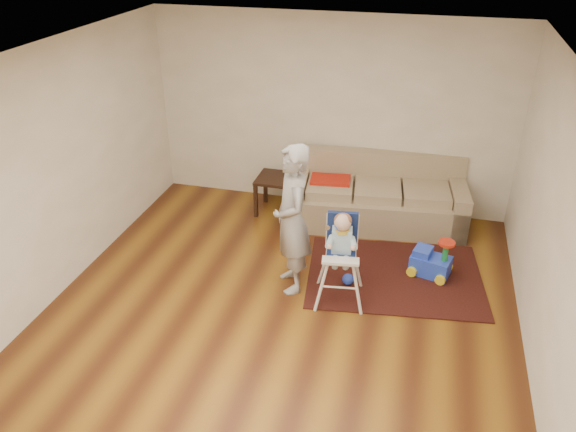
% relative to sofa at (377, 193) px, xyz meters
% --- Properties ---
extents(ground, '(5.50, 5.50, 0.00)m').
position_rel_sofa_xyz_m(ground, '(-0.75, -2.30, -0.45)').
color(ground, '#472310').
rests_on(ground, ground).
extents(room_envelope, '(5.04, 5.52, 2.72)m').
position_rel_sofa_xyz_m(room_envelope, '(-0.75, -1.77, 1.42)').
color(room_envelope, beige).
rests_on(room_envelope, ground).
extents(sofa, '(2.44, 1.22, 0.91)m').
position_rel_sofa_xyz_m(sofa, '(0.00, 0.00, 0.00)').
color(sofa, gray).
rests_on(sofa, ground).
extents(side_table, '(0.53, 0.53, 0.53)m').
position_rel_sofa_xyz_m(side_table, '(-1.41, -0.02, -0.19)').
color(side_table, black).
rests_on(side_table, ground).
extents(area_rug, '(2.21, 1.77, 0.02)m').
position_rel_sofa_xyz_m(area_rug, '(0.39, -1.25, -0.45)').
color(area_rug, black).
rests_on(area_rug, ground).
extents(ride_on_toy, '(0.52, 0.43, 0.49)m').
position_rel_sofa_xyz_m(ride_on_toy, '(0.78, -1.12, -0.19)').
color(ride_on_toy, blue).
rests_on(ride_on_toy, area_rug).
extents(toy_ball, '(0.14, 0.14, 0.14)m').
position_rel_sofa_xyz_m(toy_ball, '(-0.12, -1.58, -0.37)').
color(toy_ball, blue).
rests_on(toy_ball, area_rug).
extents(high_chair, '(0.56, 0.56, 1.08)m').
position_rel_sofa_xyz_m(high_chair, '(-0.18, -1.85, 0.06)').
color(high_chair, silver).
rests_on(high_chair, ground).
extents(adult, '(0.65, 0.75, 1.73)m').
position_rel_sofa_xyz_m(adult, '(-0.75, -1.74, 0.41)').
color(adult, gray).
rests_on(adult, ground).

